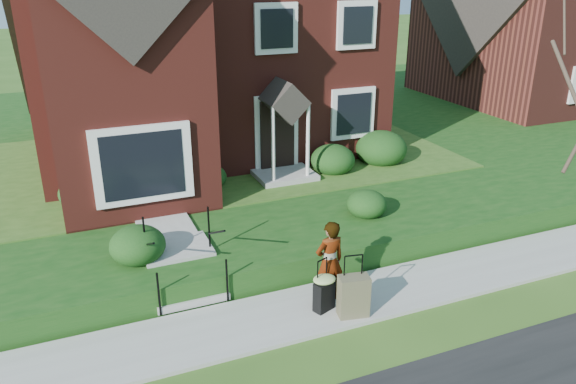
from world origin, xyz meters
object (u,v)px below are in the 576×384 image
front_steps (182,266)px  suitcase_olive (353,296)px  suitcase_black (324,291)px  woman (330,262)px

front_steps → suitcase_olive: (2.66, -2.35, 0.01)m
suitcase_black → suitcase_olive: size_ratio=0.87×
front_steps → suitcase_black: size_ratio=1.92×
suitcase_black → suitcase_olive: 0.56m
front_steps → suitcase_olive: front_steps is taller
front_steps → suitcase_black: bearing=-41.6°
front_steps → woman: woman is taller
woman → suitcase_black: size_ratio=1.59×
suitcase_olive → woman: bearing=117.9°
front_steps → woman: size_ratio=1.21×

